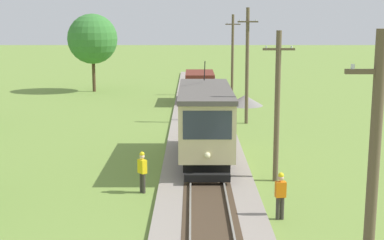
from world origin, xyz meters
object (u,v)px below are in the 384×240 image
at_px(utility_pole_mid, 250,65).
at_px(track_worker, 283,194).
at_px(second_worker, 145,170).
at_px(gravel_pile, 247,100).
at_px(utility_pole_foreground, 374,195).
at_px(utility_pole_far, 235,54).
at_px(red_tram, 208,121).
at_px(freight_car, 202,85).
at_px(tree_right_near, 95,39).
at_px(utility_pole_near_tram, 280,105).

relative_size(utility_pole_mid, track_worker, 4.44).
bearing_deg(second_worker, gravel_pile, 34.14).
bearing_deg(track_worker, utility_pole_foreground, -2.25).
bearing_deg(track_worker, utility_pole_far, 172.79).
relative_size(red_tram, freight_car, 1.64).
bearing_deg(track_worker, gravel_pile, 171.14).
relative_size(track_worker, tree_right_near, 0.24).
relative_size(track_worker, second_worker, 1.00).
distance_m(freight_car, track_worker, 27.47).
bearing_deg(utility_pole_mid, utility_pole_far, 90.00).
height_order(red_tram, freight_car, red_tram).
height_order(second_worker, tree_right_near, tree_right_near).
bearing_deg(gravel_pile, utility_pole_foreground, -91.08).
xyz_separation_m(red_tram, utility_pole_far, (3.12, 24.11, 1.65)).
bearing_deg(red_tram, utility_pole_near_tram, -43.32).
xyz_separation_m(red_tram, utility_pole_foreground, (3.12, -15.77, 1.45)).
bearing_deg(red_tram, gravel_pile, 78.24).
bearing_deg(track_worker, second_worker, -126.20).
height_order(red_tram, second_worker, red_tram).
height_order(utility_pole_foreground, second_worker, utility_pole_foreground).
bearing_deg(freight_car, utility_pole_foreground, -84.95).
distance_m(utility_pole_far, tree_right_near, 13.75).
height_order(utility_pole_foreground, track_worker, utility_pole_foreground).
bearing_deg(utility_pole_near_tram, gravel_pile, 88.27).
bearing_deg(track_worker, tree_right_near, -165.63).
height_order(utility_pole_foreground, tree_right_near, tree_right_near).
distance_m(freight_car, second_worker, 24.44).
relative_size(utility_pole_near_tram, gravel_pile, 2.24).
distance_m(utility_pole_foreground, second_worker, 12.80).
bearing_deg(track_worker, red_tram, -167.96).
distance_m(red_tram, freight_car, 19.58).
xyz_separation_m(utility_pole_mid, second_worker, (-5.87, -15.22, -3.07)).
relative_size(utility_pole_near_tram, second_worker, 3.78).
bearing_deg(freight_car, second_worker, -96.45).
distance_m(utility_pole_near_tram, utility_pole_mid, 13.47).
bearing_deg(utility_pole_mid, tree_right_near, 129.95).
height_order(utility_pole_foreground, utility_pole_mid, utility_pole_mid).
relative_size(utility_pole_foreground, tree_right_near, 0.94).
bearing_deg(utility_pole_far, tree_right_near, 169.60).
relative_size(red_tram, utility_pole_far, 1.14).
bearing_deg(utility_pole_foreground, utility_pole_mid, 90.00).
distance_m(utility_pole_foreground, tree_right_near, 44.46).
distance_m(utility_pole_near_tram, track_worker, 5.46).
bearing_deg(utility_pole_far, track_worker, -91.00).
height_order(red_tram, utility_pole_mid, utility_pole_mid).
distance_m(red_tram, utility_pole_mid, 11.12).
height_order(gravel_pile, second_worker, second_worker).
bearing_deg(utility_pole_near_tram, utility_pole_foreground, -90.00).
bearing_deg(second_worker, tree_right_near, 63.74).
relative_size(utility_pole_mid, second_worker, 4.44).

